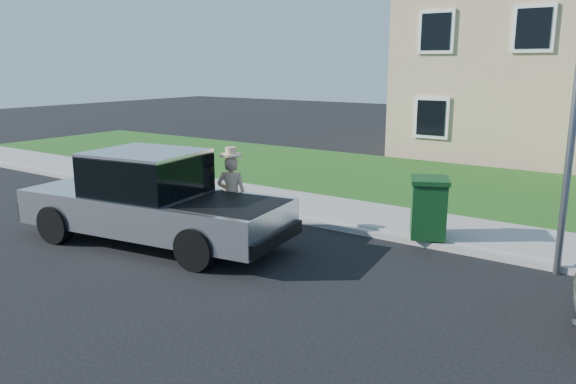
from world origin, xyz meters
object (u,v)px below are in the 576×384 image
(trash_bin, at_px, (429,207))
(pickup_truck, at_px, (153,201))
(woman, at_px, (232,194))
(street_lamp, at_px, (575,100))

(trash_bin, bearing_deg, pickup_truck, -169.98)
(pickup_truck, distance_m, woman, 1.59)
(woman, distance_m, trash_bin, 3.95)
(trash_bin, bearing_deg, street_lamp, -33.78)
(pickup_truck, xyz_separation_m, street_lamp, (6.92, 2.66, 2.07))
(trash_bin, distance_m, street_lamp, 3.29)
(pickup_truck, height_order, woman, woman)
(woman, relative_size, street_lamp, 0.36)
(street_lamp, bearing_deg, pickup_truck, -149.16)
(woman, bearing_deg, street_lamp, 169.67)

